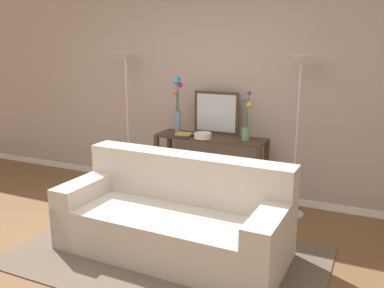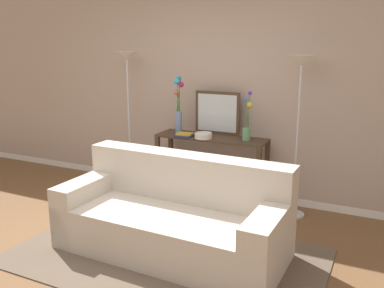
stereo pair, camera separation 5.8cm
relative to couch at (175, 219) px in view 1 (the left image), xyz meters
name	(u,v)px [view 1 (the left image)]	position (x,y,z in m)	size (l,w,h in m)	color
ground_plane	(116,268)	(-0.32, -0.50, -0.32)	(16.00, 16.00, 0.02)	brown
back_wall	(212,83)	(-0.32, 1.68, 1.11)	(12.00, 0.15, 2.85)	white
area_rug	(167,257)	(0.00, -0.16, -0.31)	(2.81, 1.64, 0.01)	brown
couch	(175,219)	(0.00, 0.00, 0.00)	(2.13, 0.96, 0.88)	beige
console_table	(210,156)	(-0.19, 1.31, 0.26)	(1.35, 0.39, 0.82)	#473323
floor_lamp_left	(126,82)	(-1.36, 1.31, 1.11)	(0.28, 0.28, 1.81)	silver
floor_lamp_right	(299,92)	(0.83, 1.31, 1.10)	(0.28, 0.28, 1.79)	silver
wall_mirror	(216,113)	(-0.18, 1.48, 0.77)	(0.57, 0.02, 0.52)	#473323
vase_tall_flowers	(177,107)	(-0.63, 1.30, 0.84)	(0.12, 0.13, 0.71)	#6B84AD
vase_short_flowers	(247,124)	(0.26, 1.31, 0.69)	(0.12, 0.11, 0.57)	#669E6B
fruit_bowl	(203,135)	(-0.23, 1.18, 0.54)	(0.21, 0.21, 0.07)	silver
book_stack	(184,135)	(-0.48, 1.18, 0.53)	(0.22, 0.17, 0.04)	navy
book_row_under_console	(184,192)	(-0.55, 1.31, -0.26)	(0.40, 0.17, 0.13)	maroon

